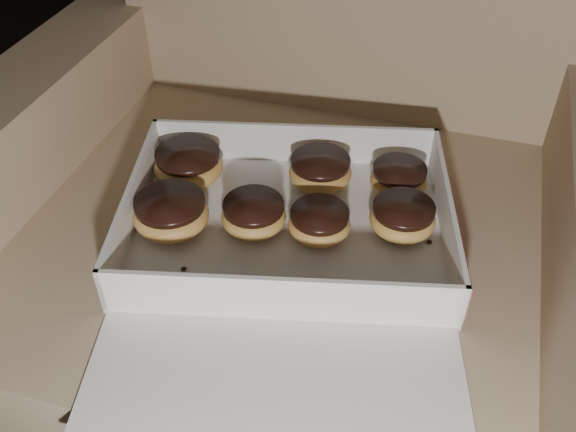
{
  "coord_description": "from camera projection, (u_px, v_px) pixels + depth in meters",
  "views": [
    {
      "loc": [
        1.18,
        0.16,
        1.01
      ],
      "look_at": [
        1.0,
        0.76,
        0.46
      ],
      "focal_mm": 40.0,
      "sensor_mm": 36.0,
      "label": 1
    }
  ],
  "objects": [
    {
      "name": "donut_d",
      "position": [
        320.0,
        171.0,
        0.91
      ],
      "size": [
        0.09,
        0.09,
        0.04
      ],
      "color": "gold",
      "rests_on": "bakery_box"
    },
    {
      "name": "crumb_d",
      "position": [
        251.0,
        280.0,
        0.78
      ],
      "size": [
        0.01,
        0.01,
        0.0
      ],
      "primitive_type": "ellipsoid",
      "color": "black",
      "rests_on": "bakery_box"
    },
    {
      "name": "crumb_a",
      "position": [
        318.0,
        239.0,
        0.83
      ],
      "size": [
        0.01,
        0.01,
        0.0
      ],
      "primitive_type": "ellipsoid",
      "color": "black",
      "rests_on": "bakery_box"
    },
    {
      "name": "donut_e",
      "position": [
        171.0,
        214.0,
        0.83
      ],
      "size": [
        0.1,
        0.1,
        0.05
      ],
      "color": "gold",
      "rests_on": "bakery_box"
    },
    {
      "name": "donut_b",
      "position": [
        399.0,
        178.0,
        0.9
      ],
      "size": [
        0.08,
        0.08,
        0.04
      ],
      "color": "gold",
      "rests_on": "bakery_box"
    },
    {
      "name": "bakery_box",
      "position": [
        289.0,
        247.0,
        0.82
      ],
      "size": [
        0.51,
        0.57,
        0.07
      ],
      "rotation": [
        0.0,
        0.0,
        0.24
      ],
      "color": "white",
      "rests_on": "armchair"
    },
    {
      "name": "donut_a",
      "position": [
        403.0,
        218.0,
        0.83
      ],
      "size": [
        0.09,
        0.09,
        0.04
      ],
      "color": "gold",
      "rests_on": "bakery_box"
    },
    {
      "name": "crumb_c",
      "position": [
        184.0,
        269.0,
        0.79
      ],
      "size": [
        0.01,
        0.01,
        0.0
      ],
      "primitive_type": "ellipsoid",
      "color": "black",
      "rests_on": "bakery_box"
    },
    {
      "name": "donut_f",
      "position": [
        319.0,
        223.0,
        0.83
      ],
      "size": [
        0.08,
        0.08,
        0.04
      ],
      "color": "gold",
      "rests_on": "bakery_box"
    },
    {
      "name": "crumb_b",
      "position": [
        430.0,
        242.0,
        0.83
      ],
      "size": [
        0.01,
        0.01,
        0.0
      ],
      "primitive_type": "ellipsoid",
      "color": "black",
      "rests_on": "bakery_box"
    },
    {
      "name": "armchair",
      "position": [
        299.0,
        252.0,
        1.01
      ],
      "size": [
        0.92,
        0.77,
        0.96
      ],
      "color": "tan",
      "rests_on": "floor"
    },
    {
      "name": "donut_c",
      "position": [
        189.0,
        165.0,
        0.91
      ],
      "size": [
        0.1,
        0.1,
        0.05
      ],
      "color": "gold",
      "rests_on": "bakery_box"
    },
    {
      "name": "donut_g",
      "position": [
        254.0,
        215.0,
        0.84
      ],
      "size": [
        0.09,
        0.09,
        0.04
      ],
      "color": "gold",
      "rests_on": "bakery_box"
    }
  ]
}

